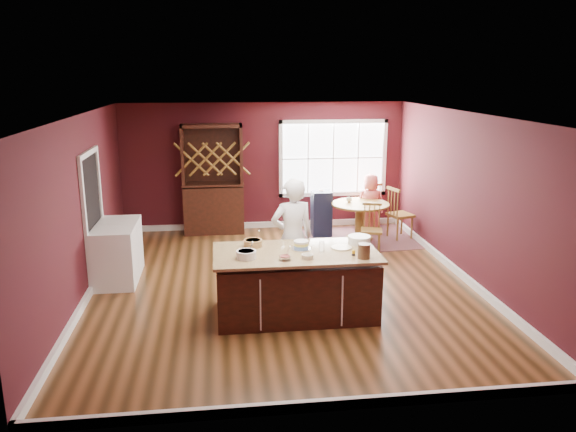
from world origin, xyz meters
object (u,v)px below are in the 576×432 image
Objects in this scene: baker at (292,237)px; washer at (114,258)px; dryer at (121,246)px; high_chair at (321,212)px; chair_south at (372,228)px; seated_woman at (370,203)px; kitchen_island at (296,284)px; dining_table at (360,214)px; chair_east at (400,212)px; toddler at (321,198)px; layer_cake at (301,245)px; chair_north at (368,205)px; hutch at (213,179)px.

baker is 1.93× the size of washer.
high_chair is at bearing 25.47° from dryer.
chair_south is 4.64m from washer.
seated_woman is 1.35× the size of dryer.
kitchen_island is 3.03m from washer.
dining_table is 0.86m from chair_south.
toddler is at bearing 60.12° from chair_east.
chair_east reaches higher than layer_cake.
chair_east is at bearing 14.72° from dryer.
chair_north is 1.10× the size of washer.
chair_north is at bearing 20.99° from high_chair.
washer reaches higher than chair_south.
high_chair is 4.16m from dryer.
seated_woman is at bearing 5.19° from high_chair.
dining_table is 3.24m from baker.
hutch is at bearing -81.67° from baker.
seated_woman is at bearing 61.54° from kitchen_island.
layer_cake is at bearing 83.25° from baker.
seated_woman is 5.18m from dryer.
washer is at bearing 7.56° from chair_north.
hutch is (-2.94, 1.75, 0.68)m from chair_south.
kitchen_island is at bearing 60.84° from seated_woman.
layer_cake is (0.09, 0.11, 0.54)m from kitchen_island.
hutch is (-1.23, 4.23, 0.16)m from layer_cake.
washer is (-1.55, -2.94, -0.67)m from hutch.
baker is at bearing 35.92° from chair_north.
washer reaches higher than dining_table.
high_chair is (1.07, 3.83, 0.05)m from kitchen_island.
hutch is (-2.18, 0.54, 0.33)m from toddler.
dining_table is at bearing -132.79° from baker.
baker reaches higher than dining_table.
chair_east is 0.47× the size of hutch.
washer reaches higher than kitchen_island.
baker is at bearing 93.32° from layer_cake.
layer_cake is at bearing 40.40° from chair_north.
toddler is at bearing 5.97° from seated_woman.
chair_east is at bearing 52.67° from layer_cake.
chair_east reaches higher than toddler.
chair_north reaches higher than high_chair.
high_chair is at bearing 75.28° from layer_cake.
dining_table is 1.18× the size of high_chair.
chair_south is 1.72m from chair_north.
dining_table is at bearing 62.59° from kitchen_island.
hutch is 3.39m from washer.
kitchen_island is 1.94× the size of dining_table.
chair_south is 1.39m from seated_woman.
washer is at bearing -155.38° from dining_table.
washer is at bearing -90.00° from dryer.
chair_north is 1.26m from toddler.
dryer is at bearing 1.65° from chair_north.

